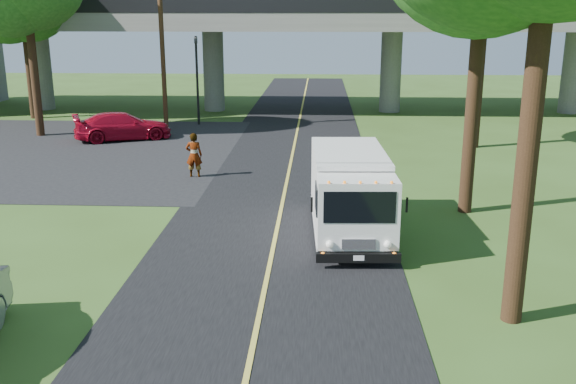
# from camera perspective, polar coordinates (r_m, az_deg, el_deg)

# --- Properties ---
(ground) EXTENTS (120.00, 120.00, 0.00)m
(ground) POSITION_cam_1_polar(r_m,az_deg,el_deg) (13.63, -2.93, -12.63)
(ground) COLOR #334D1B
(ground) RESTS_ON ground
(road) EXTENTS (7.00, 90.00, 0.02)m
(road) POSITION_cam_1_polar(r_m,az_deg,el_deg) (22.91, -0.45, -0.74)
(road) COLOR black
(road) RESTS_ON ground
(parking_lot) EXTENTS (16.00, 18.00, 0.01)m
(parking_lot) POSITION_cam_1_polar(r_m,az_deg,el_deg) (33.00, -19.07, 3.46)
(parking_lot) COLOR black
(parking_lot) RESTS_ON ground
(lane_line) EXTENTS (0.12, 90.00, 0.01)m
(lane_line) POSITION_cam_1_polar(r_m,az_deg,el_deg) (22.90, -0.45, -0.69)
(lane_line) COLOR gold
(lane_line) RESTS_ON road
(overpass) EXTENTS (54.00, 10.00, 7.30)m
(overpass) POSITION_cam_1_polar(r_m,az_deg,el_deg) (44.01, 1.23, 13.10)
(overpass) COLOR slate
(overpass) RESTS_ON ground
(traffic_signal) EXTENTS (0.18, 0.22, 5.20)m
(traffic_signal) POSITION_cam_1_polar(r_m,az_deg,el_deg) (38.78, -8.10, 10.61)
(traffic_signal) COLOR black
(traffic_signal) RESTS_ON ground
(utility_pole) EXTENTS (1.60, 0.26, 9.00)m
(utility_pole) POSITION_cam_1_polar(r_m,az_deg,el_deg) (37.05, -11.10, 12.42)
(utility_pole) COLOR #472D19
(utility_pole) RESTS_ON ground
(step_van) EXTENTS (2.43, 5.98, 2.47)m
(step_van) POSITION_cam_1_polar(r_m,az_deg,el_deg) (19.20, 5.50, 0.10)
(step_van) COLOR white
(step_van) RESTS_ON ground
(red_sedan) EXTENTS (5.38, 3.84, 1.45)m
(red_sedan) POSITION_cam_1_polar(r_m,az_deg,el_deg) (35.08, -14.48, 5.69)
(red_sedan) COLOR #A00920
(red_sedan) RESTS_ON ground
(pedestrian) EXTENTS (0.67, 0.45, 1.83)m
(pedestrian) POSITION_cam_1_polar(r_m,az_deg,el_deg) (26.28, -8.35, 3.26)
(pedestrian) COLOR gray
(pedestrian) RESTS_ON ground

